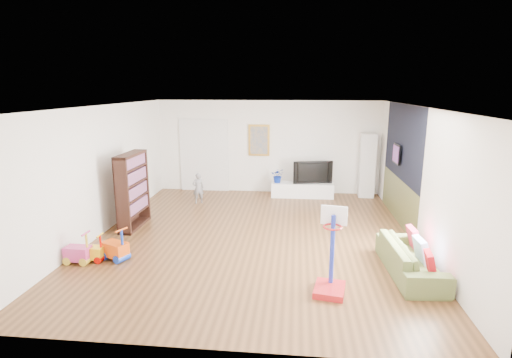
# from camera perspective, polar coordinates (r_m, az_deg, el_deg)

# --- Properties ---
(floor) EXTENTS (6.50, 7.50, 0.00)m
(floor) POSITION_cam_1_polar(r_m,az_deg,el_deg) (8.48, -0.28, -8.20)
(floor) COLOR brown
(floor) RESTS_ON ground
(ceiling) EXTENTS (6.50, 7.50, 0.00)m
(ceiling) POSITION_cam_1_polar(r_m,az_deg,el_deg) (7.92, -0.30, 10.34)
(ceiling) COLOR white
(ceiling) RESTS_ON ground
(wall_back) EXTENTS (6.50, 0.00, 2.70)m
(wall_back) POSITION_cam_1_polar(r_m,az_deg,el_deg) (11.77, 1.67, 4.60)
(wall_back) COLOR white
(wall_back) RESTS_ON ground
(wall_front) EXTENTS (6.50, 0.00, 2.70)m
(wall_front) POSITION_cam_1_polar(r_m,az_deg,el_deg) (4.54, -5.43, -9.29)
(wall_front) COLOR white
(wall_front) RESTS_ON ground
(wall_left) EXTENTS (0.00, 7.50, 2.70)m
(wall_left) POSITION_cam_1_polar(r_m,az_deg,el_deg) (9.03, -21.26, 1.14)
(wall_left) COLOR white
(wall_left) RESTS_ON ground
(wall_right) EXTENTS (0.00, 7.50, 2.70)m
(wall_right) POSITION_cam_1_polar(r_m,az_deg,el_deg) (8.40, 22.34, 0.21)
(wall_right) COLOR silver
(wall_right) RESTS_ON ground
(navy_accent) EXTENTS (0.01, 3.20, 1.70)m
(navy_accent) POSITION_cam_1_polar(r_m,az_deg,el_deg) (9.64, 20.22, 4.95)
(navy_accent) COLOR black
(navy_accent) RESTS_ON wall_right
(olive_wainscot) EXTENTS (0.01, 3.20, 1.00)m
(olive_wainscot) POSITION_cam_1_polar(r_m,az_deg,el_deg) (9.90, 19.61, -2.80)
(olive_wainscot) COLOR brown
(olive_wainscot) RESTS_ON wall_right
(doorway) EXTENTS (1.45, 0.06, 2.10)m
(doorway) POSITION_cam_1_polar(r_m,az_deg,el_deg) (12.06, -7.40, 3.26)
(doorway) COLOR white
(doorway) RESTS_ON ground
(painting_back) EXTENTS (0.62, 0.06, 0.92)m
(painting_back) POSITION_cam_1_polar(r_m,az_deg,el_deg) (11.72, 0.44, 5.56)
(painting_back) COLOR gold
(painting_back) RESTS_ON wall_back
(artwork_right) EXTENTS (0.04, 0.56, 0.46)m
(artwork_right) POSITION_cam_1_polar(r_m,az_deg,el_deg) (9.86, 19.44, 3.40)
(artwork_right) COLOR #7F3F8C
(artwork_right) RESTS_ON wall_right
(media_console) EXTENTS (1.76, 0.46, 0.41)m
(media_console) POSITION_cam_1_polar(r_m,az_deg,el_deg) (11.46, 6.62, -1.56)
(media_console) COLOR white
(media_console) RESTS_ON ground
(tall_cabinet) EXTENTS (0.44, 0.44, 1.81)m
(tall_cabinet) POSITION_cam_1_polar(r_m,az_deg,el_deg) (11.72, 15.60, 1.88)
(tall_cabinet) COLOR white
(tall_cabinet) RESTS_ON ground
(bookshelf) EXTENTS (0.31, 1.15, 1.67)m
(bookshelf) POSITION_cam_1_polar(r_m,az_deg,el_deg) (9.23, -17.20, -1.58)
(bookshelf) COLOR #321912
(bookshelf) RESTS_ON ground
(sofa) EXTENTS (0.82, 1.87, 0.54)m
(sofa) POSITION_cam_1_polar(r_m,az_deg,el_deg) (7.28, 21.22, -10.54)
(sofa) COLOR #5E6D38
(sofa) RESTS_ON ground
(basketball_hoop) EXTENTS (0.55, 0.63, 1.33)m
(basketball_hoop) POSITION_cam_1_polar(r_m,az_deg,el_deg) (6.15, 10.69, -10.21)
(basketball_hoop) COLOR #AE191D
(basketball_hoop) RESTS_ON ground
(ride_on_yellow) EXTENTS (0.39, 0.24, 0.51)m
(ride_on_yellow) POSITION_cam_1_polar(r_m,az_deg,el_deg) (7.83, -22.35, -9.07)
(ride_on_yellow) COLOR yellow
(ride_on_yellow) RESTS_ON ground
(ride_on_orange) EXTENTS (0.54, 0.45, 0.62)m
(ride_on_orange) POSITION_cam_1_polar(r_m,az_deg,el_deg) (7.73, -19.53, -8.69)
(ride_on_orange) COLOR #DD4D0F
(ride_on_orange) RESTS_ON ground
(ride_on_pink) EXTENTS (0.45, 0.29, 0.58)m
(ride_on_pink) POSITION_cam_1_polar(r_m,az_deg,el_deg) (7.84, -24.15, -8.95)
(ride_on_pink) COLOR #CB357D
(ride_on_pink) RESTS_ON ground
(child) EXTENTS (0.36, 0.31, 0.84)m
(child) POSITION_cam_1_polar(r_m,az_deg,el_deg) (10.82, -8.26, -1.31)
(child) COLOR gray
(child) RESTS_ON ground
(tv) EXTENTS (1.13, 0.38, 0.65)m
(tv) POSITION_cam_1_polar(r_m,az_deg,el_deg) (11.41, 8.00, 1.06)
(tv) COLOR black
(tv) RESTS_ON media_console
(vase_plant) EXTENTS (0.38, 0.34, 0.41)m
(vase_plant) POSITION_cam_1_polar(r_m,az_deg,el_deg) (11.35, 3.15, 0.50)
(vase_plant) COLOR navy
(vase_plant) RESTS_ON media_console
(pillow_left) EXTENTS (0.13, 0.36, 0.35)m
(pillow_left) POSITION_cam_1_polar(r_m,az_deg,el_deg) (6.83, 23.65, -10.95)
(pillow_left) COLOR #B40F19
(pillow_left) RESTS_ON sofa
(pillow_center) EXTENTS (0.14, 0.42, 0.41)m
(pillow_center) POSITION_cam_1_polar(r_m,az_deg,el_deg) (7.27, 22.54, -9.39)
(pillow_center) COLOR white
(pillow_center) RESTS_ON sofa
(pillow_right) EXTENTS (0.12, 0.39, 0.39)m
(pillow_right) POSITION_cam_1_polar(r_m,az_deg,el_deg) (7.78, 21.56, -7.83)
(pillow_right) COLOR #B62342
(pillow_right) RESTS_ON sofa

